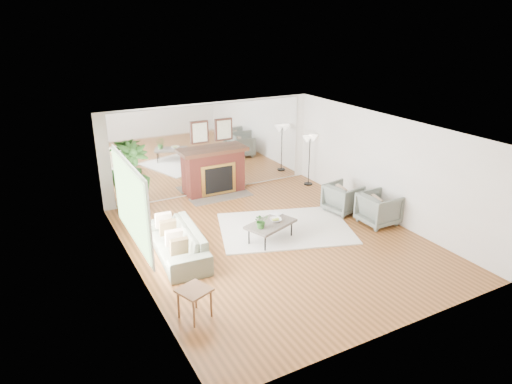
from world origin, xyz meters
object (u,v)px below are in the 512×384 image
potted_ficus (133,176)px  fireplace (216,171)px  armchair_back (343,198)px  side_table (194,294)px  floor_lamp (310,143)px  sofa (177,242)px  armchair_front (379,209)px  coffee_table (271,224)px

potted_ficus → fireplace: bearing=4.0°
armchair_back → side_table: (-4.86, -2.33, 0.08)m
side_table → potted_ficus: potted_ficus is taller
potted_ficus → floor_lamp: potted_ficus is taller
armchair_back → floor_lamp: bearing=-20.9°
sofa → armchair_back: size_ratio=2.67×
armchair_back → floor_lamp: size_ratio=0.54×
sofa → armchair_front: (4.71, -0.74, 0.07)m
armchair_back → potted_ficus: potted_ficus is taller
coffee_table → potted_ficus: 3.77m
sofa → armchair_back: armchair_back is taller
coffee_table → floor_lamp: 3.91m
side_table → floor_lamp: (5.23, 4.39, 0.81)m
sofa → floor_lamp: floor_lamp is taller
fireplace → floor_lamp: (2.68, -0.57, 0.59)m
coffee_table → sofa: bearing=170.9°
coffee_table → floor_lamp: floor_lamp is taller
potted_ficus → floor_lamp: size_ratio=1.20×
armchair_front → potted_ficus: potted_ficus is taller
floor_lamp → sofa: bearing=-154.5°
fireplace → coffee_table: 3.19m
floor_lamp → coffee_table: bearing=-136.8°
side_table → armchair_back: bearing=25.7°
fireplace → sofa: size_ratio=0.96×
armchair_front → side_table: 5.32m
potted_ficus → floor_lamp: (4.97, -0.41, 0.31)m
armchair_back → armchair_front: bearing=-174.1°
side_table → fireplace: bearing=62.8°
armchair_back → armchair_front: armchair_front is taller
armchair_back → armchair_front: (0.29, -0.97, 0.02)m
fireplace → side_table: bearing=-117.2°
armchair_back → side_table: armchair_back is taller
floor_lamp → potted_ficus: bearing=175.2°
coffee_table → floor_lamp: size_ratio=0.85×
coffee_table → armchair_back: size_ratio=1.56×
floor_lamp → armchair_front: bearing=-91.6°
armchair_front → floor_lamp: floor_lamp is taller
fireplace → sofa: (-2.11, -2.86, -0.35)m
armchair_front → sofa: bearing=80.5°
coffee_table → armchair_front: size_ratio=1.49×
armchair_back → potted_ficus: 5.25m
armchair_back → potted_ficus: size_ratio=0.45×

